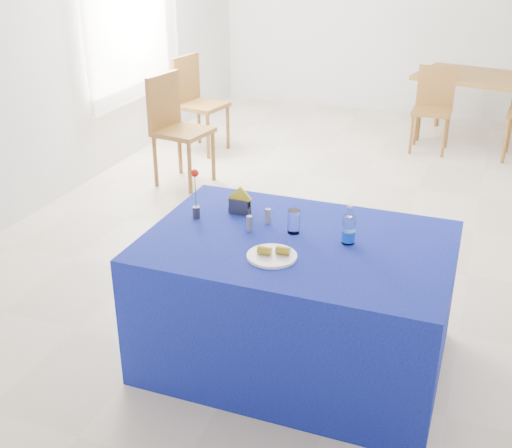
% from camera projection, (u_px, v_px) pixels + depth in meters
% --- Properties ---
extents(floor, '(7.00, 7.00, 0.00)m').
position_uv_depth(floor, '(341.00, 212.00, 5.58)').
color(floor, beige).
rests_on(floor, ground).
extents(room_shell, '(7.00, 7.00, 7.00)m').
position_uv_depth(room_shell, '(354.00, 1.00, 4.85)').
color(room_shell, silver).
rests_on(room_shell, ground).
extents(window_pane, '(0.04, 1.50, 1.60)m').
position_uv_depth(window_pane, '(127.00, 4.00, 6.40)').
color(window_pane, white).
rests_on(window_pane, room_shell).
extents(curtain, '(0.04, 1.75, 1.85)m').
position_uv_depth(curtain, '(133.00, 5.00, 6.37)').
color(curtain, white).
rests_on(curtain, room_shell).
extents(plate, '(0.25, 0.25, 0.01)m').
position_uv_depth(plate, '(272.00, 256.00, 3.19)').
color(plate, white).
rests_on(plate, blue_table).
extents(drinking_glass, '(0.07, 0.07, 0.13)m').
position_uv_depth(drinking_glass, '(294.00, 222.00, 3.42)').
color(drinking_glass, white).
rests_on(drinking_glass, blue_table).
extents(salt_shaker, '(0.03, 0.03, 0.08)m').
position_uv_depth(salt_shaker, '(268.00, 216.00, 3.54)').
color(salt_shaker, slate).
rests_on(salt_shaker, blue_table).
extents(pepper_shaker, '(0.03, 0.03, 0.08)m').
position_uv_depth(pepper_shaker, '(249.00, 223.00, 3.46)').
color(pepper_shaker, slate).
rests_on(pepper_shaker, blue_table).
extents(blue_table, '(1.60, 1.10, 0.76)m').
position_uv_depth(blue_table, '(296.00, 302.00, 3.53)').
color(blue_table, navy).
rests_on(blue_table, floor).
extents(water_bottle, '(0.07, 0.07, 0.21)m').
position_uv_depth(water_bottle, '(349.00, 230.00, 3.31)').
color(water_bottle, silver).
rests_on(water_bottle, blue_table).
extents(napkin_holder, '(0.15, 0.06, 0.16)m').
position_uv_depth(napkin_holder, '(240.00, 205.00, 3.67)').
color(napkin_holder, '#35353A').
rests_on(napkin_holder, blue_table).
extents(rose_vase, '(0.04, 0.04, 0.29)m').
position_uv_depth(rose_vase, '(196.00, 196.00, 3.56)').
color(rose_vase, '#25252A').
rests_on(rose_vase, blue_table).
extents(oak_table, '(1.60, 1.21, 0.76)m').
position_uv_depth(oak_table, '(485.00, 83.00, 7.14)').
color(oak_table, brown).
rests_on(oak_table, floor).
extents(chair_bg_left, '(0.40, 0.40, 0.90)m').
position_uv_depth(chair_bg_left, '(434.00, 103.00, 6.96)').
color(chair_bg_left, olive).
rests_on(chair_bg_left, floor).
extents(chair_win_a, '(0.53, 0.53, 1.03)m').
position_uv_depth(chair_win_a, '(175.00, 122.00, 6.01)').
color(chair_win_a, olive).
rests_on(chair_win_a, floor).
extents(chair_win_b, '(0.53, 0.53, 1.02)m').
position_uv_depth(chair_win_b, '(195.00, 97.00, 6.92)').
color(chair_win_b, olive).
rests_on(chair_win_b, floor).
extents(banana_pieces, '(0.16, 0.07, 0.04)m').
position_uv_depth(banana_pieces, '(274.00, 251.00, 3.18)').
color(banana_pieces, gold).
rests_on(banana_pieces, plate).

